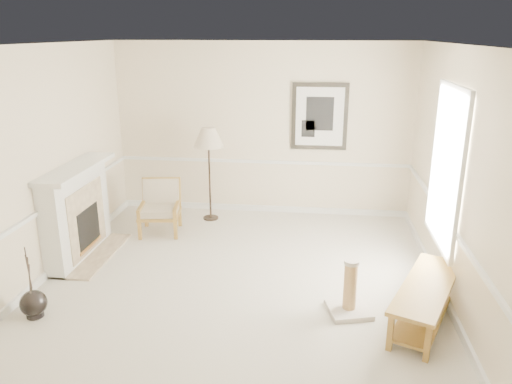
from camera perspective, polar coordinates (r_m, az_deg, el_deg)
ground at (r=6.38m, az=-2.04°, el=-10.54°), size 5.50×5.50×0.00m
room at (r=5.79m, az=-0.77°, el=6.22°), size 5.04×5.54×2.92m
fireplace at (r=7.35m, az=-19.72°, el=-2.24°), size 0.64×1.64×1.31m
floor_vase at (r=6.18m, az=-24.07°, el=-11.61°), size 0.29×0.29×0.86m
armchair at (r=8.00m, az=-10.88°, el=-1.37°), size 0.70×0.74×0.82m
floor_lamp at (r=8.15m, az=-5.44°, el=5.94°), size 0.55×0.55×1.56m
bench at (r=5.82m, az=18.85°, el=-11.23°), size 1.05×1.63×0.45m
scratching_post at (r=5.82m, az=10.63°, el=-11.62°), size 0.56×0.56×0.65m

